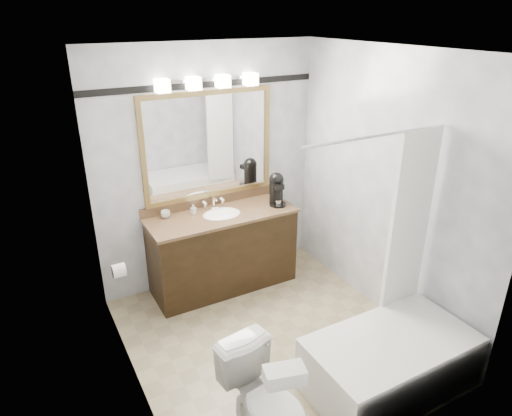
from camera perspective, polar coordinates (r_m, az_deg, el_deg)
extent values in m
cube|color=gray|center=(4.34, 1.90, -16.03)|extent=(2.40, 2.60, 0.01)
cube|color=white|center=(3.35, 2.50, 19.21)|extent=(2.40, 2.60, 0.01)
cube|color=silver|center=(4.76, -5.94, 4.94)|extent=(2.40, 0.01, 2.50)
cube|color=silver|center=(2.77, 16.33, -10.46)|extent=(2.40, 0.01, 2.50)
cube|color=silver|center=(3.28, -16.33, -4.88)|extent=(0.01, 2.60, 2.50)
cube|color=silver|center=(4.37, 15.88, 2.42)|extent=(0.01, 2.60, 2.50)
cube|color=black|center=(4.85, -4.16, -5.47)|extent=(1.50, 0.55, 0.82)
cube|color=olive|center=(4.66, -4.31, -0.89)|extent=(1.53, 0.58, 0.03)
cube|color=olive|center=(4.86, -5.67, 0.96)|extent=(1.53, 0.03, 0.10)
ellipsoid|color=white|center=(4.67, -4.31, -1.06)|extent=(0.44, 0.34, 0.14)
cube|color=olive|center=(4.55, -6.22, 14.14)|extent=(1.40, 0.04, 0.05)
cube|color=olive|center=(4.83, -5.68, 1.76)|extent=(1.40, 0.04, 0.05)
cube|color=olive|center=(4.46, -13.98, 6.45)|extent=(0.05, 0.04, 1.00)
cube|color=olive|center=(4.95, 1.33, 8.83)|extent=(0.05, 0.04, 1.00)
cube|color=white|center=(4.67, -5.97, 7.78)|extent=(1.30, 0.01, 1.00)
cube|color=silver|center=(4.52, -6.24, 15.69)|extent=(0.90, 0.05, 0.03)
cube|color=white|center=(4.32, -11.64, 14.74)|extent=(0.12, 0.12, 0.12)
cube|color=white|center=(4.42, -7.82, 15.18)|extent=(0.12, 0.12, 0.12)
cube|color=white|center=(4.54, -4.17, 15.54)|extent=(0.12, 0.12, 0.12)
cube|color=white|center=(4.67, -0.70, 15.82)|extent=(0.12, 0.12, 0.12)
cube|color=black|center=(4.55, -6.34, 15.10)|extent=(2.40, 0.01, 0.06)
cube|color=white|center=(3.91, 16.33, -17.98)|extent=(1.30, 0.72, 0.45)
cylinder|color=silver|center=(3.34, 15.16, 8.75)|extent=(1.30, 0.02, 0.02)
cube|color=white|center=(3.88, 18.60, -1.86)|extent=(0.40, 0.04, 1.55)
cylinder|color=white|center=(4.13, -16.78, -7.49)|extent=(0.11, 0.12, 0.12)
imported|color=white|center=(3.29, 1.38, -23.21)|extent=(0.49, 0.75, 0.72)
cube|color=white|center=(2.88, 3.59, -20.13)|extent=(0.27, 0.19, 0.10)
cylinder|color=black|center=(4.84, 2.72, 0.46)|extent=(0.18, 0.18, 0.02)
cylinder|color=black|center=(4.85, 2.54, 2.13)|extent=(0.15, 0.15, 0.26)
sphere|color=black|center=(4.80, 2.57, 3.56)|extent=(0.15, 0.15, 0.15)
cube|color=black|center=(4.75, 2.84, 2.74)|extent=(0.12, 0.12, 0.05)
cylinder|color=silver|center=(4.82, 2.80, 0.69)|extent=(0.06, 0.06, 0.06)
imported|color=white|center=(4.64, -11.25, -0.75)|extent=(0.12, 0.12, 0.07)
imported|color=white|center=(4.67, -7.84, -0.15)|extent=(0.06, 0.06, 0.10)
cube|color=beige|center=(4.74, -5.11, -0.12)|extent=(0.07, 0.05, 0.02)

